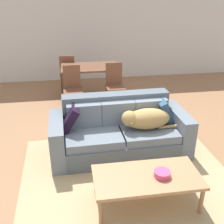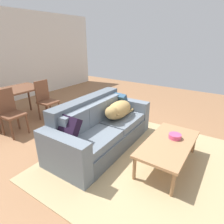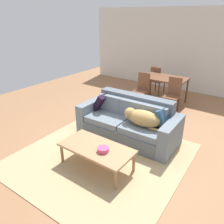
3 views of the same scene
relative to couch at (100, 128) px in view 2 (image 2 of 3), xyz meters
The scene contains 11 objects.
ground_plane 0.36m from the couch, 38.81° to the right, with size 10.00×10.00×0.00m, color #9B6C47.
area_rug 1.01m from the couch, 89.90° to the right, with size 2.92×2.95×0.01m, color tan.
couch is the anchor object (origin of this frame).
dog_on_left_cushion 0.49m from the couch, 22.10° to the right, with size 0.88×0.38×0.32m.
throw_pillow_by_left_arm 0.81m from the couch, behind, with size 0.12×0.41×0.41m, color black.
throw_pillow_by_right_arm 0.81m from the couch, ahead, with size 0.11×0.40×0.40m, color #2C4E6A.
coffee_table 1.24m from the couch, 84.58° to the right, with size 1.27×0.64×0.41m.
bowl_on_coffee_table 1.31m from the couch, 77.21° to the right, with size 0.19×0.19×0.07m, color #EA4C7F.
dining_table 2.40m from the couch, 96.42° to the left, with size 1.29×0.82×0.78m.
dining_chair_near_left 1.91m from the couch, 110.89° to the left, with size 0.41×0.41×0.95m.
dining_chair_near_right 1.86m from the couch, 82.83° to the left, with size 0.41×0.41×0.95m.
Camera 2 is at (-2.46, -1.83, 1.88)m, focal length 29.58 mm.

